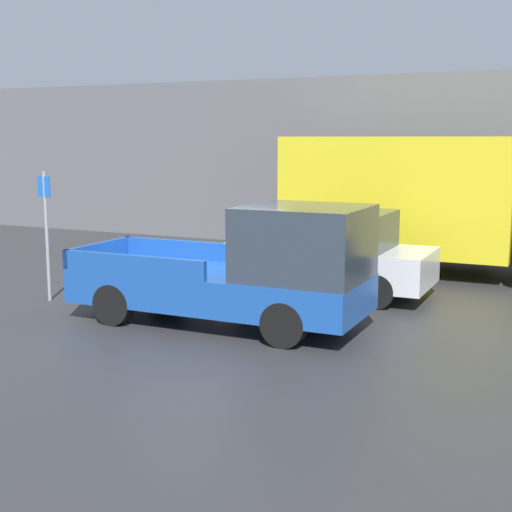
% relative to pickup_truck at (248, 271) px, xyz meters
% --- Properties ---
extents(ground_plane, '(60.00, 60.00, 0.00)m').
position_rel_pickup_truck_xyz_m(ground_plane, '(-1.27, 0.90, -0.97)').
color(ground_plane, '#2D2D30').
extents(building_wall, '(28.00, 0.15, 4.95)m').
position_rel_pickup_truck_xyz_m(building_wall, '(-1.27, 9.26, 1.50)').
color(building_wall, '#56565B').
rests_on(building_wall, ground).
extents(pickup_truck, '(5.15, 1.96, 2.12)m').
position_rel_pickup_truck_xyz_m(pickup_truck, '(0.00, 0.00, 0.00)').
color(pickup_truck, '#194799').
rests_on(pickup_truck, ground).
extents(car, '(4.31, 1.94, 1.74)m').
position_rel_pickup_truck_xyz_m(car, '(0.35, 3.09, -0.11)').
color(car, silver).
rests_on(car, ground).
extents(delivery_truck, '(7.05, 2.59, 3.23)m').
position_rel_pickup_truck_xyz_m(delivery_truck, '(1.64, 6.36, 0.80)').
color(delivery_truck, gold).
rests_on(delivery_truck, ground).
extents(parking_sign, '(0.30, 0.07, 2.57)m').
position_rel_pickup_truck_xyz_m(parking_sign, '(-4.46, 0.14, 0.47)').
color(parking_sign, gray).
rests_on(parking_sign, ground).
extents(newspaper_box, '(0.45, 0.40, 1.03)m').
position_rel_pickup_truck_xyz_m(newspaper_box, '(1.37, 8.94, -0.45)').
color(newspaper_box, gold).
rests_on(newspaper_box, ground).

